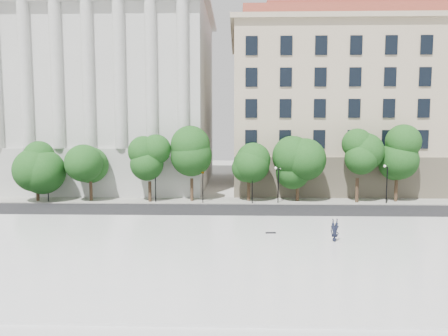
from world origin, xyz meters
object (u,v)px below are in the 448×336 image
(traffic_light_west, at_px, (203,171))
(traffic_light_east, at_px, (252,171))
(person_lying, at_px, (335,238))
(skateboard, at_px, (271,233))

(traffic_light_west, distance_m, traffic_light_east, 5.50)
(person_lying, xyz_separation_m, skateboard, (-4.44, 2.22, -0.19))
(traffic_light_west, height_order, person_lying, traffic_light_west)
(skateboard, bearing_deg, person_lying, -30.16)
(traffic_light_east, bearing_deg, person_lying, -72.48)
(traffic_light_west, xyz_separation_m, traffic_light_east, (5.50, 0.00, 0.06))
(traffic_light_west, distance_m, person_lying, 20.34)
(traffic_light_east, height_order, person_lying, traffic_light_east)
(traffic_light_east, xyz_separation_m, skateboard, (0.91, -14.72, -3.22))
(traffic_light_east, bearing_deg, skateboard, -86.47)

